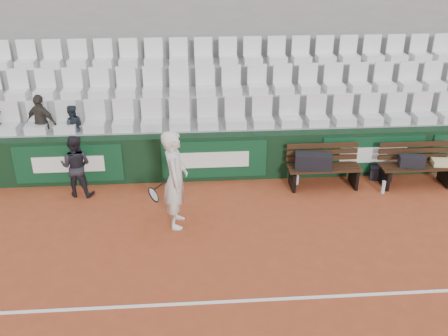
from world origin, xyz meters
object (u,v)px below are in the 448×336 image
at_px(sports_bag_ground, 381,173).
at_px(ball_kid, 76,166).
at_px(bench_right, 415,175).
at_px(spectator_c, 70,108).
at_px(sports_bag_left, 313,161).
at_px(water_bottle_far, 383,187).
at_px(tennis_player, 175,180).
at_px(spectator_b, 39,103).
at_px(water_bottle_near, 297,180).
at_px(bench_left, 323,177).
at_px(sports_bag_right, 412,161).

bearing_deg(sports_bag_ground, ball_kid, -177.88).
xyz_separation_m(bench_right, spectator_c, (-7.16, 1.15, 1.28)).
xyz_separation_m(sports_bag_left, water_bottle_far, (1.41, -0.35, -0.47)).
bearing_deg(tennis_player, water_bottle_far, 11.67).
height_order(bench_right, tennis_player, tennis_player).
height_order(water_bottle_far, spectator_c, spectator_c).
bearing_deg(water_bottle_far, spectator_b, 168.31).
distance_m(water_bottle_far, spectator_c, 6.69).
height_order(tennis_player, spectator_b, spectator_b).
xyz_separation_m(sports_bag_ground, ball_kid, (-6.35, -0.24, 0.50)).
distance_m(sports_bag_left, spectator_c, 5.18).
bearing_deg(tennis_player, ball_kid, 147.54).
xyz_separation_m(water_bottle_far, ball_kid, (-6.17, 0.40, 0.51)).
xyz_separation_m(water_bottle_near, spectator_b, (-5.34, 0.95, 1.51)).
bearing_deg(water_bottle_near, sports_bag_left, -29.56).
relative_size(water_bottle_near, ball_kid, 0.17).
bearing_deg(ball_kid, bench_left, -170.54).
xyz_separation_m(tennis_player, spectator_b, (-2.83, 2.31, 0.71)).
distance_m(sports_bag_left, spectator_b, 5.80).
xyz_separation_m(bench_right, water_bottle_far, (-0.77, -0.30, -0.09)).
height_order(bench_left, water_bottle_near, bench_left).
relative_size(bench_right, ball_kid, 1.17).
relative_size(bench_right, sports_bag_right, 2.95).
height_order(water_bottle_near, ball_kid, ball_kid).
relative_size(bench_left, spectator_c, 1.50).
distance_m(bench_right, sports_bag_ground, 0.69).
height_order(sports_bag_ground, ball_kid, ball_kid).
relative_size(tennis_player, ball_kid, 1.42).
distance_m(sports_bag_left, water_bottle_far, 1.52).
bearing_deg(sports_bag_right, tennis_player, -166.63).
bearing_deg(sports_bag_right, spectator_b, 171.32).
bearing_deg(spectator_c, bench_right, 157.57).
relative_size(sports_bag_right, sports_bag_ground, 1.10).
distance_m(sports_bag_left, ball_kid, 4.77).
xyz_separation_m(bench_right, sports_bag_left, (-2.18, 0.05, 0.38)).
bearing_deg(tennis_player, sports_bag_left, 23.66).
height_order(sports_bag_ground, tennis_player, tennis_player).
height_order(bench_left, spectator_c, spectator_c).
distance_m(bench_right, ball_kid, 6.96).
distance_m(bench_left, spectator_b, 6.11).
relative_size(sports_bag_left, water_bottle_far, 2.71).
bearing_deg(ball_kid, sports_bag_right, -171.25).
relative_size(bench_left, sports_bag_left, 2.04).
height_order(sports_bag_left, sports_bag_right, sports_bag_left).
height_order(spectator_b, spectator_c, spectator_b).
xyz_separation_m(sports_bag_left, water_bottle_near, (-0.26, 0.15, -0.50)).
bearing_deg(tennis_player, bench_left, 22.30).
distance_m(sports_bag_left, sports_bag_ground, 1.68).
relative_size(sports_bag_right, water_bottle_near, 2.29).
bearing_deg(bench_left, water_bottle_near, 166.20).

